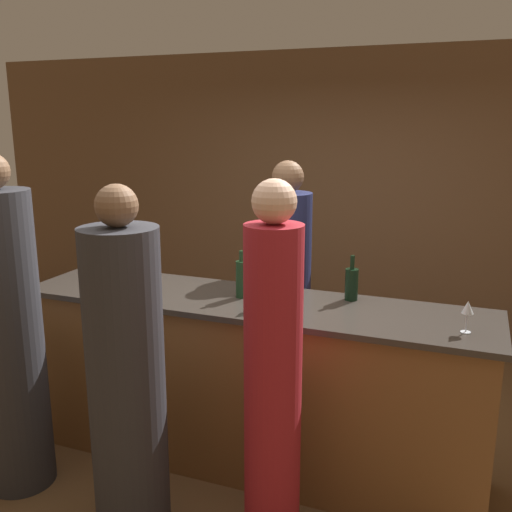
# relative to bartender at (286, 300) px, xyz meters

# --- Properties ---
(ground_plane) EXTENTS (14.00, 14.00, 0.00)m
(ground_plane) POSITION_rel_bartender_xyz_m (-0.01, -0.69, -0.88)
(ground_plane) COLOR brown
(back_wall) EXTENTS (8.00, 0.06, 2.80)m
(back_wall) POSITION_rel_bartender_xyz_m (-0.01, 1.72, 0.52)
(back_wall) COLOR brown
(back_wall) RESTS_ON ground_plane
(bar_counter) EXTENTS (2.89, 0.69, 1.09)m
(bar_counter) POSITION_rel_bartender_xyz_m (-0.01, -0.69, -0.33)
(bar_counter) COLOR brown
(bar_counter) RESTS_ON ground_plane
(bartender) EXTENTS (0.35, 0.35, 1.88)m
(bartender) POSITION_rel_bartender_xyz_m (0.00, 0.00, 0.00)
(bartender) COLOR #1E234C
(bartender) RESTS_ON ground_plane
(guest_0) EXTENTS (0.28, 0.28, 1.89)m
(guest_0) POSITION_rel_bartender_xyz_m (0.38, -1.35, 0.03)
(guest_0) COLOR maroon
(guest_0) RESTS_ON ground_plane
(guest_1) EXTENTS (0.39, 0.39, 1.98)m
(guest_1) POSITION_rel_bartender_xyz_m (-1.22, -1.39, 0.04)
(guest_1) COLOR #2D2D33
(guest_1) RESTS_ON ground_plane
(guest_2) EXTENTS (0.39, 0.39, 1.86)m
(guest_2) POSITION_rel_bartender_xyz_m (-0.36, -1.50, -0.02)
(guest_2) COLOR #2D2D33
(guest_2) RESTS_ON ground_plane
(wine_bottle_0) EXTENTS (0.07, 0.07, 0.29)m
(wine_bottle_0) POSITION_rel_bartender_xyz_m (-0.08, -0.66, 0.33)
(wine_bottle_0) COLOR #19381E
(wine_bottle_0) RESTS_ON bar_counter
(wine_bottle_1) EXTENTS (0.08, 0.08, 0.27)m
(wine_bottle_1) POSITION_rel_bartender_xyz_m (0.56, -0.47, 0.31)
(wine_bottle_1) COLOR black
(wine_bottle_1) RESTS_ON bar_counter
(wine_glass_0) EXTENTS (0.08, 0.08, 0.17)m
(wine_glass_0) POSITION_rel_bartender_xyz_m (-0.88, -0.77, 0.34)
(wine_glass_0) COLOR silver
(wine_glass_0) RESTS_ON bar_counter
(wine_glass_1) EXTENTS (0.06, 0.06, 0.17)m
(wine_glass_1) POSITION_rel_bartender_xyz_m (1.22, -0.80, 0.34)
(wine_glass_1) COLOR silver
(wine_glass_1) RESTS_ON bar_counter
(wine_glass_2) EXTENTS (0.07, 0.07, 0.18)m
(wine_glass_2) POSITION_rel_bartender_xyz_m (0.11, -0.84, 0.35)
(wine_glass_2) COLOR silver
(wine_glass_2) RESTS_ON bar_counter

